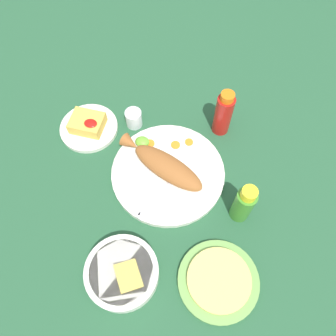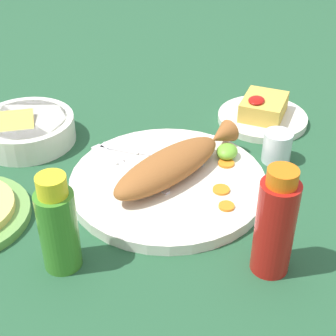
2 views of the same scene
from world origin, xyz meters
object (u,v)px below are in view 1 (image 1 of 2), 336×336
(fork_near, at_px, (158,197))
(hot_sauce_bottle_red, at_px, (223,114))
(fried_fish, at_px, (164,165))
(side_plate_fries, at_px, (89,128))
(guacamole_bowl, at_px, (122,273))
(salt_cup, at_px, (134,119))
(hot_sauce_bottle_green, at_px, (244,204))
(tortilla_plate, at_px, (218,281))
(fork_far, at_px, (144,187))
(main_plate, at_px, (168,173))

(fork_near, distance_m, hot_sauce_bottle_red, 0.30)
(fried_fish, xyz_separation_m, side_plate_fries, (-0.26, 0.09, -0.03))
(fried_fish, height_order, guacamole_bowl, fried_fish)
(fork_near, bearing_deg, salt_cup, -123.93)
(hot_sauce_bottle_green, height_order, guacamole_bowl, hot_sauce_bottle_green)
(hot_sauce_bottle_red, bearing_deg, guacamole_bowl, -107.53)
(side_plate_fries, bearing_deg, salt_cup, 22.72)
(hot_sauce_bottle_red, relative_size, tortilla_plate, 0.81)
(fried_fish, bearing_deg, hot_sauce_bottle_green, 4.28)
(fried_fish, distance_m, fork_far, 0.08)
(fork_near, bearing_deg, hot_sauce_bottle_green, 118.43)
(main_plate, xyz_separation_m, side_plate_fries, (-0.27, 0.09, -0.00))
(fried_fish, distance_m, salt_cup, 0.19)
(hot_sauce_bottle_red, distance_m, salt_cup, 0.27)
(fork_far, relative_size, tortilla_plate, 0.95)
(main_plate, bearing_deg, guacamole_bowl, -97.31)
(fried_fish, height_order, tortilla_plate, fried_fish)
(fork_far, height_order, salt_cup, salt_cup)
(main_plate, relative_size, fork_far, 1.70)
(fried_fish, distance_m, guacamole_bowl, 0.30)
(main_plate, bearing_deg, fried_fish, 157.82)
(tortilla_plate, bearing_deg, hot_sauce_bottle_green, 82.93)
(salt_cup, distance_m, side_plate_fries, 0.14)
(fried_fish, bearing_deg, salt_cup, 155.25)
(fried_fish, xyz_separation_m, hot_sauce_bottle_green, (0.22, -0.07, 0.03))
(fork_far, bearing_deg, tortilla_plate, 49.52)
(guacamole_bowl, bearing_deg, fried_fish, 85.18)
(side_plate_fries, bearing_deg, hot_sauce_bottle_green, -18.21)
(hot_sauce_bottle_green, distance_m, guacamole_bowl, 0.34)
(fork_far, distance_m, guacamole_bowl, 0.23)
(main_plate, bearing_deg, fork_far, -128.70)
(main_plate, relative_size, hot_sauce_bottle_red, 2.00)
(main_plate, xyz_separation_m, hot_sauce_bottle_green, (0.21, -0.07, 0.06))
(salt_cup, bearing_deg, tortilla_plate, -50.14)
(guacamole_bowl, distance_m, tortilla_plate, 0.23)
(fork_near, bearing_deg, guacamole_bowl, 16.34)
(hot_sauce_bottle_red, bearing_deg, hot_sauce_bottle_green, -69.66)
(side_plate_fries, bearing_deg, fork_far, -35.42)
(fork_near, bearing_deg, main_plate, -159.48)
(fried_fish, xyz_separation_m, salt_cup, (-0.13, 0.14, -0.02))
(side_plate_fries, height_order, guacamole_bowl, guacamole_bowl)
(main_plate, height_order, fork_near, fork_near)
(fork_near, xyz_separation_m, hot_sauce_bottle_red, (0.12, 0.27, 0.05))
(fork_far, xyz_separation_m, hot_sauce_bottle_red, (0.17, 0.25, 0.05))
(hot_sauce_bottle_green, distance_m, salt_cup, 0.41)
(main_plate, bearing_deg, hot_sauce_bottle_green, -17.64)
(fork_far, bearing_deg, hot_sauce_bottle_green, 86.96)
(fried_fish, height_order, fork_near, fried_fish)
(fork_near, distance_m, side_plate_fries, 0.31)
(fork_far, xyz_separation_m, guacamole_bowl, (0.01, -0.23, 0.01))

